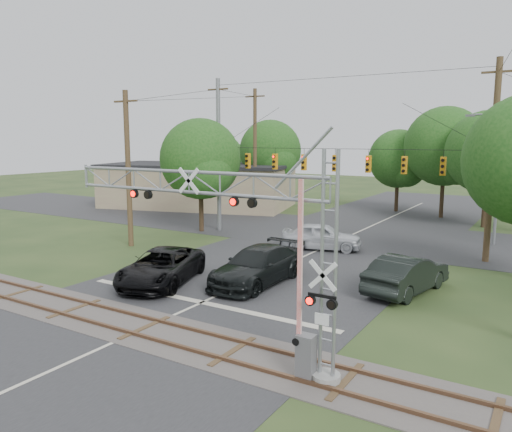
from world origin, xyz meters
The scene contains 14 objects.
ground centered at (0.00, 0.00, 0.00)m, with size 160.00×160.00×0.00m, color #263A1A.
road_main centered at (0.00, 10.00, 0.01)m, with size 14.00×90.00×0.02m, color #29292B.
road_cross centered at (0.00, 24.00, 0.01)m, with size 90.00×12.00×0.02m, color #29292B.
railroad_track centered at (0.00, 2.00, 0.03)m, with size 90.00×3.20×0.17m.
crossing_gantry centered at (4.45, 1.64, 4.23)m, with size 10.48×0.87×6.81m.
traffic_signal_span centered at (0.88, 20.00, 5.69)m, with size 19.34×0.36×11.50m.
pickup_black centered at (-3.53, 6.83, 0.84)m, with size 2.80×6.07×1.69m, color black.
car_dark centered at (0.51, 9.27, 0.90)m, with size 2.51×6.17×1.79m, color black.
sedan_silver centered at (0.05, 17.96, 0.86)m, with size 2.03×5.05×1.72m, color silver.
suv_dark centered at (7.15, 11.71, 0.88)m, with size 1.86×5.35×1.76m, color black.
commercial_building centered at (-19.49, 30.13, 2.25)m, with size 21.03×14.46×4.47m.
streetlight centered at (9.17, 25.23, 4.94)m, with size 2.36×0.25×8.83m.
utility_poles centered at (2.85, 22.54, 5.87)m, with size 26.01×27.24×13.41m.
treeline centered at (1.00, 31.39, 5.73)m, with size 57.26×27.46×9.90m.
Camera 1 is at (12.92, -11.02, 7.09)m, focal length 35.00 mm.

